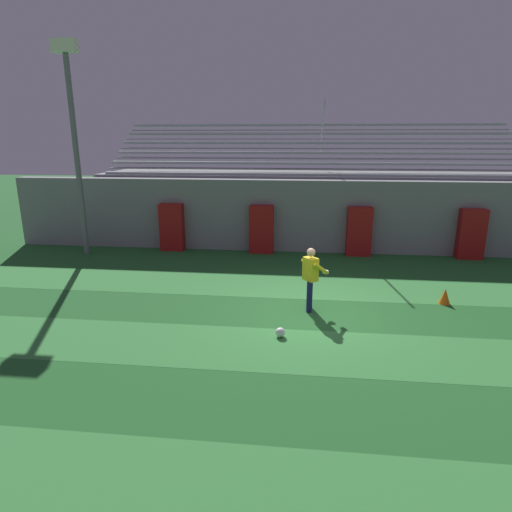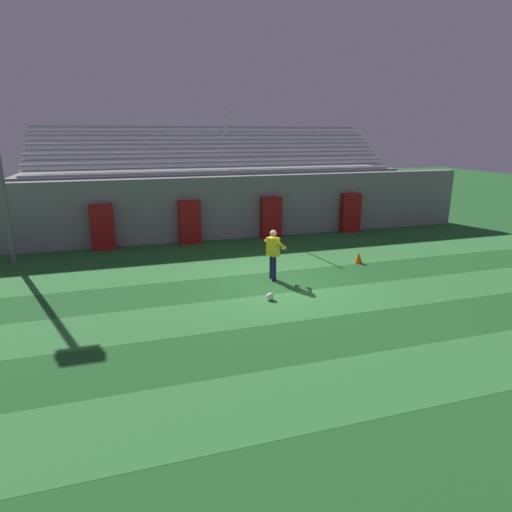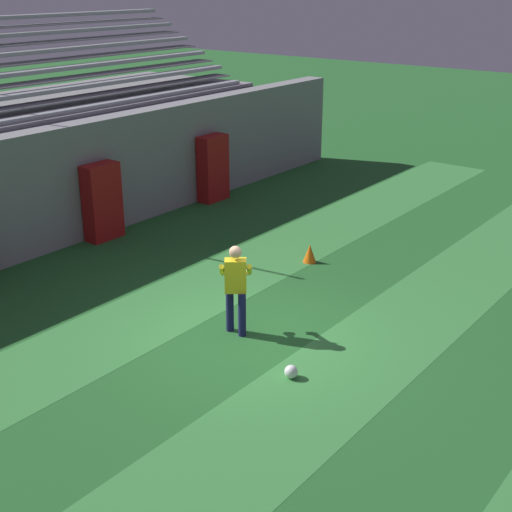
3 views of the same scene
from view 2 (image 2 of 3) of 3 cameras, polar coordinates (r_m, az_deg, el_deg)
name	(u,v)px [view 2 (image 2 of 3)]	position (r m, az deg, el deg)	size (l,w,h in m)	color
ground_plane	(276,282)	(13.85, 2.75, -3.49)	(80.00, 80.00, 0.00)	#236028
turf_stripe_near	(381,380)	(8.97, 16.33, -15.62)	(28.00, 2.00, 0.01)	#38843D
turf_stripe_mid	(301,305)	(12.11, 5.97, -6.48)	(28.00, 2.00, 0.01)	#38843D
turf_stripe_far	(258,265)	(15.65, 0.27, -1.16)	(28.00, 2.00, 0.01)	#38843D
back_wall	(228,207)	(19.56, -3.70, 6.48)	(24.00, 0.60, 2.80)	gray
padding_pillar_gate_left	(190,222)	(18.77, -8.82, 4.48)	(0.92, 0.44, 1.87)	maroon
padding_pillar_gate_right	(271,217)	(19.64, 2.02, 5.16)	(0.92, 0.44, 1.87)	maroon
padding_pillar_far_left	(102,227)	(18.61, -19.80, 3.62)	(0.92, 0.44, 1.87)	maroon
padding_pillar_far_right	(350,213)	(21.30, 12.47, 5.65)	(0.92, 0.44, 1.87)	maroon
bleacher_stand	(216,197)	(22.14, -5.35, 7.84)	(18.00, 4.75, 5.83)	gray
goalkeeper	(273,252)	(13.80, 2.32, 0.59)	(0.73, 0.74, 1.67)	#19194C
soccer_ball	(270,297)	(12.34, 1.90, -5.42)	(0.22, 0.22, 0.22)	white
traffic_cone	(359,258)	(16.24, 13.51, -0.20)	(0.30, 0.30, 0.42)	orange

